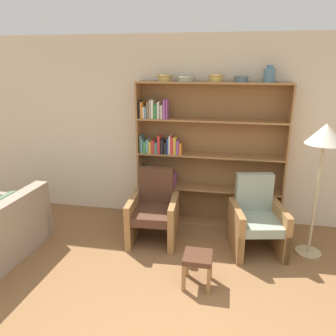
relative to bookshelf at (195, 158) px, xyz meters
name	(u,v)px	position (x,y,z in m)	size (l,w,h in m)	color
wall_back	(206,132)	(0.14, 0.17, 0.37)	(12.00, 0.06, 2.75)	beige
bookshelf	(195,158)	(0.00, 0.00, 0.00)	(2.14, 0.30, 2.11)	olive
bowl_cream	(165,77)	(-0.46, -0.02, 1.15)	(0.21, 0.21, 0.09)	tan
bowl_stoneware	(186,79)	(-0.16, -0.02, 1.14)	(0.26, 0.26, 0.07)	gray
bowl_olive	(216,78)	(0.25, -0.02, 1.16)	(0.21, 0.21, 0.10)	tan
bowl_terracotta	(241,79)	(0.59, -0.02, 1.14)	(0.20, 0.20, 0.08)	slate
vase_tall	(269,75)	(0.95, -0.02, 1.20)	(0.15, 0.15, 0.22)	slate
armchair_leather	(154,211)	(-0.48, -0.69, -0.59)	(0.68, 0.72, 0.97)	olive
armchair_cushioned	(257,220)	(0.89, -0.69, -0.59)	(0.77, 0.80, 0.97)	olive
floor_lamp	(325,141)	(1.57, -0.67, 0.48)	(0.44, 0.44, 1.69)	tan
footstool	(198,261)	(0.22, -1.58, -0.71)	(0.31, 0.31, 0.37)	olive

